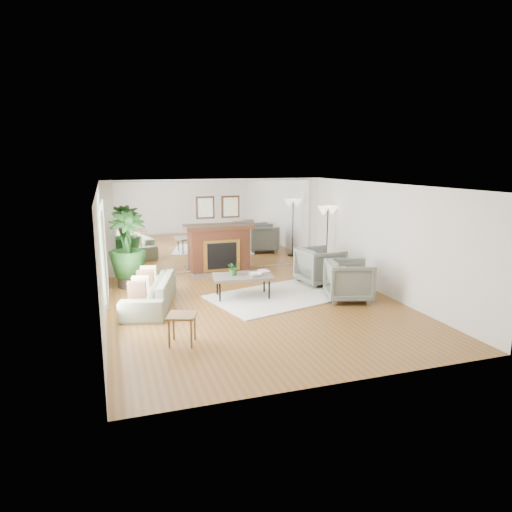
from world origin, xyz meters
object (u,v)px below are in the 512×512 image
object	(u,v)px
armchair_back	(320,266)
potted_ficus	(127,247)
fireplace	(220,248)
side_table	(182,319)
coffee_table	(243,277)
armchair_front	(349,281)
sofa	(150,293)
floor_lamp	(328,216)

from	to	relation	value
armchair_back	potted_ficus	size ratio (longest dim) A/B	0.54
fireplace	side_table	xyz separation A→B (m)	(-1.80, -4.72, -0.23)
side_table	coffee_table	bearing A→B (deg)	52.32
armchair_back	armchair_front	size ratio (longest dim) A/B	1.03
side_table	sofa	bearing A→B (deg)	98.61
coffee_table	potted_ficus	size ratio (longest dim) A/B	0.76
potted_ficus	floor_lamp	world-z (taller)	potted_ficus
coffee_table	sofa	bearing A→B (deg)	-178.96
armchair_front	coffee_table	bearing A→B (deg)	84.11
fireplace	coffee_table	distance (m)	2.55
fireplace	armchair_front	distance (m)	3.97
side_table	potted_ficus	xyz separation A→B (m)	(-0.65, 3.90, 0.54)
fireplace	armchair_back	distance (m)	2.85
coffee_table	armchair_front	world-z (taller)	armchair_front
potted_ficus	floor_lamp	distance (m)	5.19
fireplace	floor_lamp	bearing A→B (deg)	-20.33
armchair_back	floor_lamp	distance (m)	1.62
coffee_table	floor_lamp	xyz separation A→B (m)	(2.81, 1.54, 1.07)
sofa	side_table	size ratio (longest dim) A/B	3.72
coffee_table	armchair_front	xyz separation A→B (m)	(2.14, -0.87, -0.04)
coffee_table	floor_lamp	bearing A→B (deg)	28.66
sofa	floor_lamp	size ratio (longest dim) A/B	1.18
fireplace	armchair_back	world-z (taller)	fireplace
floor_lamp	sofa	bearing A→B (deg)	-161.94
sofa	coffee_table	bearing A→B (deg)	105.83
coffee_table	sofa	xyz separation A→B (m)	(-2.01, -0.04, -0.16)
armchair_back	floor_lamp	size ratio (longest dim) A/B	0.54
sofa	floor_lamp	xyz separation A→B (m)	(4.83, 1.57, 1.23)
fireplace	coffee_table	world-z (taller)	fireplace
coffee_table	armchair_front	size ratio (longest dim) A/B	1.44
fireplace	sofa	size ratio (longest dim) A/B	0.96
potted_ficus	floor_lamp	bearing A→B (deg)	-1.95
coffee_table	sofa	distance (m)	2.02
armchair_back	side_table	world-z (taller)	armchair_back
sofa	armchair_front	distance (m)	4.24
armchair_back	potted_ficus	world-z (taller)	potted_ficus
sofa	floor_lamp	world-z (taller)	floor_lamp
coffee_table	armchair_back	size ratio (longest dim) A/B	1.40
armchair_front	floor_lamp	size ratio (longest dim) A/B	0.53
fireplace	floor_lamp	world-z (taller)	fireplace
coffee_table	armchair_front	bearing A→B (deg)	-22.07
fireplace	potted_ficus	distance (m)	2.60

